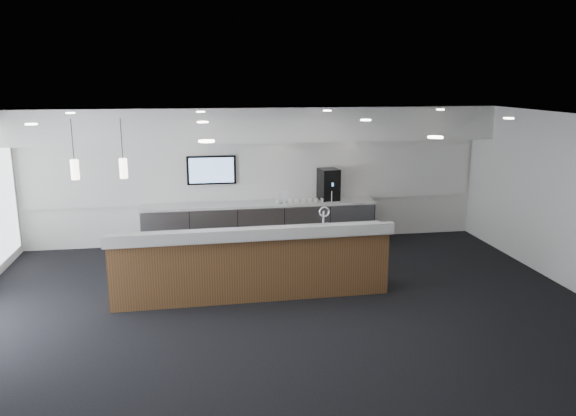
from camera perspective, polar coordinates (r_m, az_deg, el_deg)
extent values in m
plane|color=black|center=(8.97, -0.18, -10.46)|extent=(10.00, 10.00, 0.00)
cube|color=black|center=(8.24, -0.19, 9.04)|extent=(10.00, 8.00, 0.02)
cube|color=white|center=(12.36, -3.13, 3.37)|extent=(10.00, 0.02, 3.00)
cube|color=white|center=(11.78, -2.96, 8.53)|extent=(10.00, 0.90, 0.70)
cube|color=white|center=(12.32, -3.12, 3.81)|extent=(9.80, 0.06, 1.40)
cube|color=gray|center=(12.24, -2.89, -1.76)|extent=(5.00, 0.60, 0.90)
cube|color=silver|center=(12.12, -2.91, 0.41)|extent=(5.06, 0.66, 0.05)
cylinder|color=white|center=(11.87, -12.36, -2.30)|extent=(0.60, 0.02, 0.02)
cylinder|color=white|center=(11.85, -7.53, -2.13)|extent=(0.60, 0.02, 0.02)
cylinder|color=white|center=(11.92, -2.72, -1.94)|extent=(0.60, 0.02, 0.02)
cylinder|color=white|center=(12.07, 2.01, -1.74)|extent=(0.60, 0.02, 0.02)
cylinder|color=white|center=(12.30, 6.58, -1.54)|extent=(0.60, 0.02, 0.02)
cube|color=black|center=(12.18, -7.78, 3.84)|extent=(1.05, 0.07, 0.62)
cube|color=#397AE6|center=(12.14, -7.78, 3.81)|extent=(0.95, 0.01, 0.54)
cylinder|color=beige|center=(9.08, -16.19, 4.14)|extent=(0.12, 0.12, 0.30)
cylinder|color=beige|center=(9.19, -20.53, 3.93)|extent=(0.12, 0.12, 0.30)
cube|color=#50341A|center=(9.41, -3.69, -5.90)|extent=(4.56, 0.73, 1.05)
cube|color=silver|center=(9.25, -3.74, -2.64)|extent=(4.65, 0.81, 0.06)
cube|color=silver|center=(8.88, -3.48, -2.70)|extent=(4.63, 0.21, 0.18)
cylinder|color=white|center=(9.51, 3.61, -1.13)|extent=(0.04, 0.04, 0.28)
torus|color=white|center=(9.42, 3.71, -0.39)|extent=(0.19, 0.03, 0.19)
cube|color=black|center=(12.38, 4.14, 2.42)|extent=(0.46, 0.50, 0.69)
cube|color=white|center=(12.22, 4.38, 0.66)|extent=(0.25, 0.12, 0.02)
cube|color=white|center=(12.07, -0.45, 1.10)|extent=(0.18, 0.03, 0.25)
cube|color=white|center=(12.22, 4.08, 1.18)|extent=(0.18, 0.03, 0.24)
imported|color=white|center=(12.22, 3.52, 0.82)|extent=(0.09, 0.09, 0.08)
imported|color=white|center=(12.19, 2.87, 0.80)|extent=(0.12, 0.12, 0.08)
imported|color=white|center=(12.16, 2.23, 0.78)|extent=(0.11, 0.11, 0.08)
imported|color=white|center=(12.13, 1.58, 0.76)|extent=(0.11, 0.11, 0.08)
imported|color=white|center=(12.11, 0.93, 0.73)|extent=(0.12, 0.12, 0.08)
imported|color=white|center=(12.08, 0.28, 0.71)|extent=(0.10, 0.10, 0.08)
imported|color=white|center=(12.06, -0.38, 0.69)|extent=(0.13, 0.13, 0.08)
imported|color=white|center=(12.04, -1.04, 0.66)|extent=(0.10, 0.10, 0.08)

